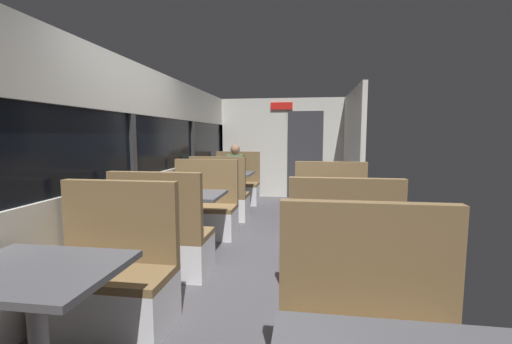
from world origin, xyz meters
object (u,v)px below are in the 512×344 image
object	(u,v)px
dining_table_mid_window	(186,201)
bench_near_window_facing_entry	(111,284)
bench_far_window_facing_end	(220,200)
bench_mid_window_facing_entry	(204,213)
bench_rear_aisle_facing_end	(342,260)
dining_table_near_window	(35,286)
seated_passenger	(236,179)
bench_rear_aisle_facing_entry	(330,221)
bench_mid_window_facing_end	(164,244)
dining_table_rear_aisle	(336,209)
bench_far_window_facing_entry	(237,188)
dining_table_far_window	(229,178)

from	to	relation	value
dining_table_mid_window	bench_near_window_facing_entry	bearing A→B (deg)	-90.00
bench_far_window_facing_end	bench_mid_window_facing_entry	bearing A→B (deg)	-90.00
bench_mid_window_facing_entry	bench_rear_aisle_facing_end	xyz separation A→B (m)	(1.79, -1.60, 0.00)
dining_table_near_window	bench_rear_aisle_facing_end	xyz separation A→B (m)	(1.79, 1.46, -0.31)
bench_near_window_facing_entry	seated_passenger	bearing A→B (deg)	90.00
dining_table_near_window	bench_rear_aisle_facing_entry	distance (m)	3.39
bench_mid_window_facing_end	bench_mid_window_facing_entry	xyz separation A→B (m)	(0.00, 1.40, 0.00)
bench_near_window_facing_entry	dining_table_rear_aisle	world-z (taller)	bench_near_window_facing_entry
bench_near_window_facing_entry	bench_far_window_facing_entry	size ratio (longest dim) A/B	1.00
dining_table_near_window	bench_mid_window_facing_entry	distance (m)	3.07
bench_far_window_facing_entry	bench_rear_aisle_facing_entry	bearing A→B (deg)	-55.01
bench_rear_aisle_facing_end	seated_passenger	xyz separation A→B (m)	(-1.79, 3.88, 0.21)
dining_table_far_window	dining_table_near_window	bearing A→B (deg)	-90.00
dining_table_near_window	dining_table_far_window	bearing A→B (deg)	90.00
dining_table_mid_window	bench_mid_window_facing_end	size ratio (longest dim) A/B	0.82
bench_rear_aisle_facing_entry	bench_far_window_facing_entry	bearing A→B (deg)	124.99
bench_near_window_facing_entry	bench_mid_window_facing_entry	xyz separation A→B (m)	(0.00, 2.36, 0.00)
bench_mid_window_facing_entry	dining_table_rear_aisle	xyz separation A→B (m)	(1.79, -0.90, 0.31)
dining_table_mid_window	bench_mid_window_facing_entry	size ratio (longest dim) A/B	0.82
dining_table_rear_aisle	dining_table_far_window	bearing A→B (deg)	124.99
dining_table_rear_aisle	bench_rear_aisle_facing_entry	distance (m)	0.77
bench_near_window_facing_entry	bench_rear_aisle_facing_entry	world-z (taller)	same
bench_near_window_facing_entry	bench_rear_aisle_facing_end	bearing A→B (deg)	22.97
bench_far_window_facing_end	bench_rear_aisle_facing_end	world-z (taller)	same
bench_near_window_facing_entry	bench_far_window_facing_entry	world-z (taller)	same
bench_near_window_facing_entry	dining_table_rear_aisle	distance (m)	2.33
bench_mid_window_facing_entry	bench_far_window_facing_entry	distance (m)	2.36
bench_near_window_facing_entry	dining_table_mid_window	world-z (taller)	bench_near_window_facing_entry
bench_far_window_facing_entry	bench_rear_aisle_facing_entry	world-z (taller)	same
dining_table_far_window	bench_far_window_facing_entry	bearing A→B (deg)	90.00
bench_mid_window_facing_end	bench_rear_aisle_facing_entry	world-z (taller)	same
bench_near_window_facing_entry	bench_mid_window_facing_entry	bearing A→B (deg)	90.00
dining_table_mid_window	bench_mid_window_facing_end	xyz separation A→B (m)	(0.00, -0.70, -0.31)
dining_table_near_window	bench_rear_aisle_facing_end	world-z (taller)	bench_rear_aisle_facing_end
dining_table_near_window	bench_far_window_facing_end	world-z (taller)	bench_far_window_facing_end
dining_table_far_window	bench_far_window_facing_end	bearing A→B (deg)	-90.00
dining_table_mid_window	dining_table_rear_aisle	bearing A→B (deg)	-6.38
dining_table_near_window	bench_near_window_facing_entry	xyz separation A→B (m)	(0.00, 0.70, -0.31)
bench_near_window_facing_entry	dining_table_far_window	size ratio (longest dim) A/B	1.22
bench_mid_window_facing_entry	dining_table_far_window	world-z (taller)	bench_mid_window_facing_entry
dining_table_near_window	bench_near_window_facing_entry	size ratio (longest dim) A/B	0.82
dining_table_near_window	bench_mid_window_facing_end	size ratio (longest dim) A/B	0.82
dining_table_mid_window	dining_table_far_window	size ratio (longest dim) A/B	1.00
dining_table_near_window	dining_table_rear_aisle	xyz separation A→B (m)	(1.79, 2.16, 0.00)
dining_table_near_window	seated_passenger	world-z (taller)	seated_passenger
bench_mid_window_facing_entry	bench_rear_aisle_facing_entry	world-z (taller)	same
dining_table_rear_aisle	seated_passenger	xyz separation A→B (m)	(-1.79, 3.18, -0.10)
bench_mid_window_facing_entry	bench_far_window_facing_end	bearing A→B (deg)	90.00
bench_near_window_facing_entry	dining_table_far_window	bearing A→B (deg)	90.00
bench_far_window_facing_entry	seated_passenger	world-z (taller)	seated_passenger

